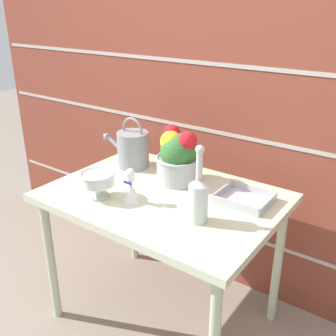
{
  "coord_description": "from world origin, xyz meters",
  "views": [
    {
      "loc": [
        0.98,
        -1.33,
        1.57
      ],
      "look_at": [
        0.0,
        0.04,
        0.86
      ],
      "focal_mm": 42.0,
      "sensor_mm": 36.0,
      "label": 1
    }
  ],
  "objects_px": {
    "crystal_pedestal_bowl": "(98,180)",
    "figurine_vase": "(131,189)",
    "watering_can": "(133,149)",
    "wire_tray": "(244,200)",
    "flower_planter": "(178,157)",
    "glass_decanter": "(198,197)"
  },
  "relations": [
    {
      "from": "glass_decanter",
      "to": "wire_tray",
      "type": "relative_size",
      "value": 1.43
    },
    {
      "from": "crystal_pedestal_bowl",
      "to": "watering_can",
      "type": "bearing_deg",
      "value": 107.0
    },
    {
      "from": "glass_decanter",
      "to": "figurine_vase",
      "type": "height_order",
      "value": "glass_decanter"
    },
    {
      "from": "wire_tray",
      "to": "watering_can",
      "type": "bearing_deg",
      "value": 177.62
    },
    {
      "from": "flower_planter",
      "to": "figurine_vase",
      "type": "xyz_separation_m",
      "value": [
        -0.04,
        -0.31,
        -0.06
      ]
    },
    {
      "from": "crystal_pedestal_bowl",
      "to": "wire_tray",
      "type": "xyz_separation_m",
      "value": [
        0.57,
        0.35,
        -0.07
      ]
    },
    {
      "from": "flower_planter",
      "to": "wire_tray",
      "type": "height_order",
      "value": "flower_planter"
    },
    {
      "from": "figurine_vase",
      "to": "wire_tray",
      "type": "relative_size",
      "value": 0.7
    },
    {
      "from": "figurine_vase",
      "to": "wire_tray",
      "type": "bearing_deg",
      "value": 35.76
    },
    {
      "from": "flower_planter",
      "to": "wire_tray",
      "type": "bearing_deg",
      "value": -1.77
    },
    {
      "from": "wire_tray",
      "to": "crystal_pedestal_bowl",
      "type": "bearing_deg",
      "value": -148.16
    },
    {
      "from": "crystal_pedestal_bowl",
      "to": "glass_decanter",
      "type": "xyz_separation_m",
      "value": [
        0.48,
        0.08,
        0.03
      ]
    },
    {
      "from": "wire_tray",
      "to": "figurine_vase",
      "type": "bearing_deg",
      "value": -144.24
    },
    {
      "from": "crystal_pedestal_bowl",
      "to": "flower_planter",
      "type": "distance_m",
      "value": 0.41
    },
    {
      "from": "watering_can",
      "to": "figurine_vase",
      "type": "relative_size",
      "value": 1.94
    },
    {
      "from": "crystal_pedestal_bowl",
      "to": "flower_planter",
      "type": "relative_size",
      "value": 0.57
    },
    {
      "from": "watering_can",
      "to": "figurine_vase",
      "type": "bearing_deg",
      "value": -50.7
    },
    {
      "from": "watering_can",
      "to": "flower_planter",
      "type": "xyz_separation_m",
      "value": [
        0.31,
        -0.02,
        0.03
      ]
    },
    {
      "from": "watering_can",
      "to": "crystal_pedestal_bowl",
      "type": "bearing_deg",
      "value": -73.0
    },
    {
      "from": "crystal_pedestal_bowl",
      "to": "wire_tray",
      "type": "height_order",
      "value": "crystal_pedestal_bowl"
    },
    {
      "from": "crystal_pedestal_bowl",
      "to": "figurine_vase",
      "type": "relative_size",
      "value": 0.98
    },
    {
      "from": "flower_planter",
      "to": "glass_decanter",
      "type": "height_order",
      "value": "glass_decanter"
    }
  ]
}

